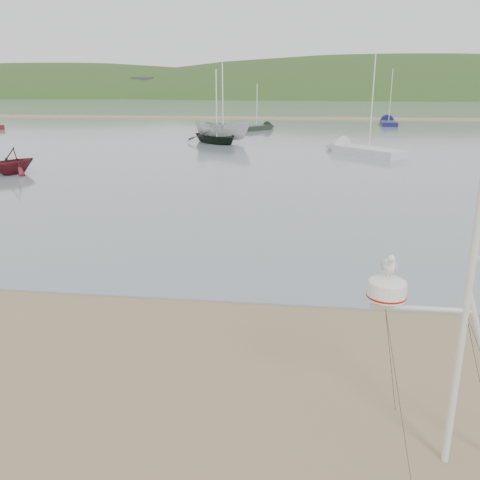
# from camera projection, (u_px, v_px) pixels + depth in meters

# --- Properties ---
(ground) EXTENTS (560.00, 560.00, 0.00)m
(ground) POSITION_uv_depth(u_px,v_px,m) (114.00, 409.00, 7.43)
(ground) COLOR #836B4B
(ground) RESTS_ON ground
(water) EXTENTS (560.00, 256.00, 0.04)m
(water) POSITION_uv_depth(u_px,v_px,m) (298.00, 104.00, 132.67)
(water) COLOR slate
(water) RESTS_ON ground
(sandbar) EXTENTS (560.00, 7.00, 0.07)m
(sandbar) POSITION_uv_depth(u_px,v_px,m) (290.00, 118.00, 73.83)
(sandbar) COLOR #836B4B
(sandbar) RESTS_ON water
(hill_ridge) EXTENTS (620.00, 180.00, 80.00)m
(hill_ridge) POSITION_uv_depth(u_px,v_px,m) (342.00, 141.00, 233.83)
(hill_ridge) COLOR #233C18
(hill_ridge) RESTS_ON ground
(far_cottages) EXTENTS (294.40, 6.30, 8.00)m
(far_cottages) POSITION_uv_depth(u_px,v_px,m) (310.00, 88.00, 191.87)
(far_cottages) COLOR white
(far_cottages) RESTS_ON ground
(mast_rig) EXTENTS (1.93, 2.06, 4.36)m
(mast_rig) POSITION_uv_depth(u_px,v_px,m) (451.00, 389.00, 6.08)
(mast_rig) COLOR silver
(mast_rig) RESTS_ON ground
(boat_dark) EXTENTS (3.54, 3.13, 5.15)m
(boat_dark) POSITION_uv_depth(u_px,v_px,m) (217.00, 111.00, 41.19)
(boat_dark) COLOR black
(boat_dark) RESTS_ON water
(boat_red) EXTENTS (2.67, 2.19, 2.67)m
(boat_red) POSITION_uv_depth(u_px,v_px,m) (10.00, 149.00, 26.70)
(boat_red) COLOR #58141A
(boat_red) RESTS_ON water
(boat_white) EXTENTS (2.31, 2.27, 4.99)m
(boat_white) POSITION_uv_depth(u_px,v_px,m) (223.00, 112.00, 41.87)
(boat_white) COLOR beige
(boat_white) RESTS_ON water
(sailboat_white_near) EXTENTS (5.91, 6.61, 7.10)m
(sailboat_white_near) POSITION_uv_depth(u_px,v_px,m) (349.00, 149.00, 35.99)
(sailboat_white_near) COLOR beige
(sailboat_white_near) RESTS_ON ground
(sailboat_blue_far) EXTENTS (2.23, 7.26, 7.11)m
(sailboat_blue_far) POSITION_uv_depth(u_px,v_px,m) (387.00, 122.00, 62.73)
(sailboat_blue_far) COLOR #121642
(sailboat_blue_far) RESTS_ON ground
(sailboat_dark_mid) EXTENTS (3.83, 4.92, 5.12)m
(sailboat_dark_mid) POSITION_uv_depth(u_px,v_px,m) (263.00, 127.00, 54.80)
(sailboat_dark_mid) COLOR black
(sailboat_dark_mid) RESTS_ON ground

